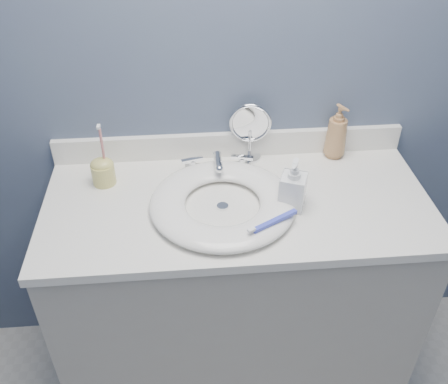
{
  "coord_description": "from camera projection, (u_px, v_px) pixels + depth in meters",
  "views": [
    {
      "loc": [
        -0.15,
        -0.25,
        1.85
      ],
      "look_at": [
        -0.05,
        0.94,
        0.94
      ],
      "focal_mm": 40.0,
      "sensor_mm": 36.0,
      "label": 1
    }
  ],
  "objects": [
    {
      "name": "back_wall",
      "position": [
        230.0,
        69.0,
        1.59
      ],
      "size": [
        2.2,
        0.02,
        2.4
      ],
      "primitive_type": "cube",
      "color": "#4C5772",
      "rests_on": "ground"
    },
    {
      "name": "vanity_cabinet",
      "position": [
        236.0,
        297.0,
        1.85
      ],
      "size": [
        1.2,
        0.55,
        0.85
      ],
      "primitive_type": "cube",
      "color": "#B0ADA1",
      "rests_on": "ground"
    },
    {
      "name": "countertop",
      "position": [
        237.0,
        204.0,
        1.58
      ],
      "size": [
        1.22,
        0.57,
        0.03
      ],
      "primitive_type": "cube",
      "color": "white",
      "rests_on": "vanity_cabinet"
    },
    {
      "name": "backsplash",
      "position": [
        230.0,
        144.0,
        1.75
      ],
      "size": [
        1.22,
        0.02,
        0.09
      ],
      "primitive_type": "cube",
      "color": "white",
      "rests_on": "countertop"
    },
    {
      "name": "basin",
      "position": [
        223.0,
        203.0,
        1.53
      ],
      "size": [
        0.45,
        0.45,
        0.04
      ],
      "primitive_type": null,
      "color": "white",
      "rests_on": "countertop"
    },
    {
      "name": "drain",
      "position": [
        223.0,
        206.0,
        1.54
      ],
      "size": [
        0.04,
        0.04,
        0.01
      ],
      "primitive_type": "cylinder",
      "color": "silver",
      "rests_on": "countertop"
    },
    {
      "name": "faucet",
      "position": [
        218.0,
        165.0,
        1.68
      ],
      "size": [
        0.25,
        0.13,
        0.07
      ],
      "color": "silver",
      "rests_on": "countertop"
    },
    {
      "name": "makeup_mirror",
      "position": [
        250.0,
        129.0,
        1.7
      ],
      "size": [
        0.14,
        0.08,
        0.21
      ],
      "rotation": [
        0.0,
        0.0,
        -0.11
      ],
      "color": "silver",
      "rests_on": "countertop"
    },
    {
      "name": "soap_bottle_amber",
      "position": [
        337.0,
        131.0,
        1.72
      ],
      "size": [
        0.1,
        0.1,
        0.2
      ],
      "primitive_type": "imported",
      "rotation": [
        0.0,
        0.0,
        0.46
      ],
      "color": "#AB7B4D",
      "rests_on": "countertop"
    },
    {
      "name": "soap_bottle_clear",
      "position": [
        293.0,
        184.0,
        1.5
      ],
      "size": [
        0.1,
        0.1,
        0.17
      ],
      "primitive_type": "imported",
      "rotation": [
        0.0,
        0.0,
        -0.38
      ],
      "color": "white",
      "rests_on": "countertop"
    },
    {
      "name": "toothbrush_holder",
      "position": [
        103.0,
        170.0,
        1.62
      ],
      "size": [
        0.08,
        0.08,
        0.22
      ],
      "rotation": [
        0.0,
        0.0,
        0.29
      ],
      "color": "#CAC165",
      "rests_on": "countertop"
    },
    {
      "name": "toothbrush_lying",
      "position": [
        273.0,
        222.0,
        1.42
      ],
      "size": [
        0.16,
        0.1,
        0.02
      ],
      "rotation": [
        0.0,
        0.0,
        0.52
      ],
      "color": "blue",
      "rests_on": "basin"
    }
  ]
}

